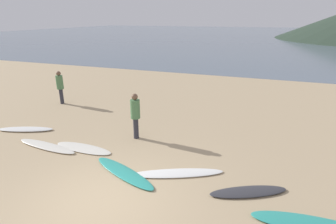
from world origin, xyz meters
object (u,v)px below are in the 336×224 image
at_px(surfboard_4, 177,173).
at_px(person_1, 135,112).
at_px(surfboard_5, 248,192).
at_px(person_0, 60,85).
at_px(surfboard_2, 83,148).
at_px(surfboard_1, 47,146).
at_px(surfboard_6, 310,224).
at_px(surfboard_3, 124,172).
at_px(surfboard_0, 26,129).

bearing_deg(surfboard_4, person_1, 116.22).
bearing_deg(surfboard_5, person_0, 127.91).
height_order(surfboard_2, person_1, person_1).
height_order(surfboard_1, person_1, person_1).
distance_m(surfboard_2, surfboard_6, 6.83).
height_order(surfboard_3, surfboard_4, surfboard_3).
bearing_deg(surfboard_6, person_1, 148.32).
xyz_separation_m(surfboard_2, surfboard_5, (5.39, -0.58, 0.01)).
distance_m(surfboard_4, person_0, 8.70).
bearing_deg(person_1, surfboard_4, -119.96).
bearing_deg(surfboard_1, surfboard_0, 160.03).
xyz_separation_m(surfboard_1, surfboard_3, (3.27, -0.55, -0.00)).
xyz_separation_m(surfboard_1, surfboard_4, (4.69, -0.06, -0.01)).
bearing_deg(surfboard_3, surfboard_1, -166.06).
xyz_separation_m(surfboard_6, person_0, (-10.82, 5.14, 0.94)).
height_order(surfboard_0, surfboard_5, surfboard_0).
bearing_deg(person_1, person_0, 75.30).
xyz_separation_m(surfboard_2, person_1, (1.28, 1.40, 0.96)).
xyz_separation_m(surfboard_6, person_1, (-5.43, 2.70, 0.95)).
distance_m(surfboard_3, person_0, 7.79).
relative_size(person_0, person_1, 0.99).
height_order(surfboard_0, surfboard_3, surfboard_0).
bearing_deg(surfboard_3, surfboard_5, 28.34).
bearing_deg(surfboard_3, surfboard_2, -179.71).
bearing_deg(surfboard_6, surfboard_5, 146.10).
distance_m(surfboard_3, surfboard_4, 1.50).
bearing_deg(person_0, surfboard_6, -31.22).
height_order(surfboard_2, surfboard_4, same).
relative_size(surfboard_2, person_1, 1.28).
bearing_deg(surfboard_4, surfboard_0, 147.74).
height_order(surfboard_0, surfboard_4, surfboard_0).
bearing_deg(person_1, surfboard_3, -152.41).
height_order(surfboard_4, surfboard_5, surfboard_5).
xyz_separation_m(surfboard_0, surfboard_5, (8.48, -1.13, -0.01)).
height_order(surfboard_3, surfboard_6, surfboard_6).
height_order(surfboard_3, person_0, person_0).
bearing_deg(surfboard_0, surfboard_2, -29.76).
bearing_deg(surfboard_4, surfboard_1, 155.04).
bearing_deg(surfboard_1, surfboard_3, -4.35).
distance_m(surfboard_0, surfboard_4, 6.58).
distance_m(surfboard_2, surfboard_5, 5.42).
height_order(surfboard_1, surfboard_6, surfboard_1).
height_order(surfboard_0, person_1, person_1).
bearing_deg(surfboard_5, surfboard_3, 157.67).
relative_size(surfboard_5, surfboard_6, 0.83).
bearing_deg(surfboard_1, person_0, 129.78).
distance_m(surfboard_3, surfboard_5, 3.39).
bearing_deg(person_0, surfboard_4, -35.01).
xyz_separation_m(surfboard_2, surfboard_6, (6.70, -1.30, 0.01)).
distance_m(surfboard_2, person_0, 5.71).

